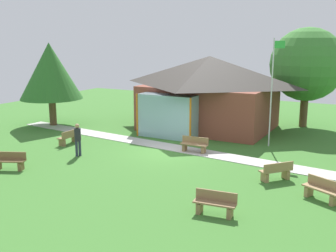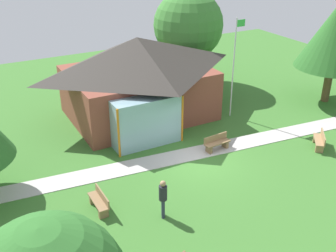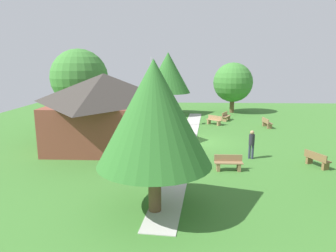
{
  "view_description": "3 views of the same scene",
  "coord_description": "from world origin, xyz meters",
  "px_view_note": "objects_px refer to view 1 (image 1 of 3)",
  "views": [
    {
      "loc": [
        10.11,
        -18.7,
        6.03
      ],
      "look_at": [
        -0.53,
        1.08,
        1.19
      ],
      "focal_mm": 42.95,
      "sensor_mm": 36.0,
      "label": 1
    },
    {
      "loc": [
        -9.96,
        -14.8,
        10.74
      ],
      "look_at": [
        -0.69,
        2.31,
        1.17
      ],
      "focal_mm": 43.47,
      "sensor_mm": 36.0,
      "label": 2
    },
    {
      "loc": [
        -21.48,
        1.3,
        5.71
      ],
      "look_at": [
        -0.02,
        2.24,
        1.18
      ],
      "focal_mm": 32.42,
      "sensor_mm": 36.0,
      "label": 3
    }
  ],
  "objects_px": {
    "visitor_strolling_lawn": "(78,137)",
    "tree_behind_pavilion_right": "(307,65)",
    "bench_front_right": "(215,204)",
    "tree_west_hedge": "(50,71)",
    "flagpole": "(272,88)",
    "bench_rear_near_path": "(194,145)",
    "bench_lawn_far_right": "(322,190)",
    "pavilion": "(208,91)",
    "bench_mid_left": "(69,137)",
    "bench_front_left": "(10,162)",
    "bench_mid_right": "(276,172)"
  },
  "relations": [
    {
      "from": "bench_front_right",
      "to": "tree_west_hedge",
      "type": "height_order",
      "value": "tree_west_hedge"
    },
    {
      "from": "bench_front_left",
      "to": "tree_behind_pavilion_right",
      "type": "bearing_deg",
      "value": -146.35
    },
    {
      "from": "bench_mid_left",
      "to": "bench_front_left",
      "type": "xyz_separation_m",
      "value": [
        0.81,
        -5.0,
        0.0
      ]
    },
    {
      "from": "bench_mid_right",
      "to": "visitor_strolling_lawn",
      "type": "height_order",
      "value": "visitor_strolling_lawn"
    },
    {
      "from": "pavilion",
      "to": "bench_mid_right",
      "type": "distance_m",
      "value": 10.99
    },
    {
      "from": "flagpole",
      "to": "visitor_strolling_lawn",
      "type": "distance_m",
      "value": 11.03
    },
    {
      "from": "pavilion",
      "to": "bench_mid_left",
      "type": "distance_m",
      "value": 9.79
    },
    {
      "from": "pavilion",
      "to": "bench_front_left",
      "type": "xyz_separation_m",
      "value": [
        -4.65,
        -12.83,
        -2.18
      ]
    },
    {
      "from": "bench_front_left",
      "to": "flagpole",
      "type": "bearing_deg",
      "value": -158.09
    },
    {
      "from": "visitor_strolling_lawn",
      "to": "bench_front_left",
      "type": "bearing_deg",
      "value": 4.06
    },
    {
      "from": "bench_lawn_far_right",
      "to": "tree_behind_pavilion_right",
      "type": "relative_size",
      "value": 0.22
    },
    {
      "from": "bench_front_right",
      "to": "tree_west_hedge",
      "type": "distance_m",
      "value": 18.41
    },
    {
      "from": "flagpole",
      "to": "tree_west_hedge",
      "type": "xyz_separation_m",
      "value": [
        -15.18,
        -1.55,
        0.51
      ]
    },
    {
      "from": "bench_rear_near_path",
      "to": "visitor_strolling_lawn",
      "type": "height_order",
      "value": "visitor_strolling_lawn"
    },
    {
      "from": "bench_mid_left",
      "to": "flagpole",
      "type": "bearing_deg",
      "value": -64.7
    },
    {
      "from": "bench_mid_left",
      "to": "visitor_strolling_lawn",
      "type": "xyz_separation_m",
      "value": [
        2.13,
        -1.67,
        0.62
      ]
    },
    {
      "from": "pavilion",
      "to": "flagpole",
      "type": "height_order",
      "value": "flagpole"
    },
    {
      "from": "visitor_strolling_lawn",
      "to": "tree_behind_pavilion_right",
      "type": "bearing_deg",
      "value": 171.22
    },
    {
      "from": "visitor_strolling_lawn",
      "to": "tree_west_hedge",
      "type": "bearing_deg",
      "value": -101.91
    },
    {
      "from": "bench_mid_right",
      "to": "visitor_strolling_lawn",
      "type": "distance_m",
      "value": 10.21
    },
    {
      "from": "bench_rear_near_path",
      "to": "bench_mid_left",
      "type": "xyz_separation_m",
      "value": [
        -7.23,
        -1.89,
        0.0
      ]
    },
    {
      "from": "bench_front_right",
      "to": "flagpole",
      "type": "bearing_deg",
      "value": -92.22
    },
    {
      "from": "bench_lawn_far_right",
      "to": "tree_west_hedge",
      "type": "bearing_deg",
      "value": 10.57
    },
    {
      "from": "bench_mid_right",
      "to": "visitor_strolling_lawn",
      "type": "xyz_separation_m",
      "value": [
        -10.13,
        -1.15,
        0.62
      ]
    },
    {
      "from": "bench_rear_near_path",
      "to": "bench_lawn_far_right",
      "type": "bearing_deg",
      "value": 147.86
    },
    {
      "from": "pavilion",
      "to": "bench_front_left",
      "type": "bearing_deg",
      "value": -109.93
    },
    {
      "from": "flagpole",
      "to": "bench_rear_near_path",
      "type": "xyz_separation_m",
      "value": [
        -3.28,
        -3.22,
        -2.96
      ]
    },
    {
      "from": "pavilion",
      "to": "bench_rear_near_path",
      "type": "distance_m",
      "value": 6.58
    },
    {
      "from": "flagpole",
      "to": "bench_front_right",
      "type": "distance_m",
      "value": 10.62
    },
    {
      "from": "visitor_strolling_lawn",
      "to": "tree_west_hedge",
      "type": "relative_size",
      "value": 0.3
    },
    {
      "from": "bench_rear_near_path",
      "to": "bench_front_left",
      "type": "distance_m",
      "value": 9.41
    },
    {
      "from": "bench_mid_left",
      "to": "bench_front_right",
      "type": "xyz_separation_m",
      "value": [
        11.21,
        -5.07,
        0.0
      ]
    },
    {
      "from": "pavilion",
      "to": "bench_rear_near_path",
      "type": "bearing_deg",
      "value": -73.46
    },
    {
      "from": "bench_rear_near_path",
      "to": "tree_west_hedge",
      "type": "xyz_separation_m",
      "value": [
        -11.91,
        1.67,
        3.46
      ]
    },
    {
      "from": "bench_rear_near_path",
      "to": "bench_front_left",
      "type": "relative_size",
      "value": 0.99
    },
    {
      "from": "pavilion",
      "to": "tree_behind_pavilion_right",
      "type": "relative_size",
      "value": 1.35
    },
    {
      "from": "bench_lawn_far_right",
      "to": "pavilion",
      "type": "bearing_deg",
      "value": -21.07
    },
    {
      "from": "bench_rear_near_path",
      "to": "tree_west_hedge",
      "type": "distance_m",
      "value": 12.51
    },
    {
      "from": "pavilion",
      "to": "visitor_strolling_lawn",
      "type": "distance_m",
      "value": 10.19
    },
    {
      "from": "bench_front_left",
      "to": "pavilion",
      "type": "bearing_deg",
      "value": -134.2
    },
    {
      "from": "bench_mid_left",
      "to": "visitor_strolling_lawn",
      "type": "bearing_deg",
      "value": -128.81
    },
    {
      "from": "bench_rear_near_path",
      "to": "bench_lawn_far_right",
      "type": "relative_size",
      "value": 0.99
    },
    {
      "from": "bench_front_left",
      "to": "bench_lawn_far_right",
      "type": "bearing_deg",
      "value": 168.58
    },
    {
      "from": "bench_front_right",
      "to": "visitor_strolling_lawn",
      "type": "xyz_separation_m",
      "value": [
        -9.09,
        3.4,
        0.62
      ]
    },
    {
      "from": "tree_west_hedge",
      "to": "flagpole",
      "type": "bearing_deg",
      "value": 5.85
    },
    {
      "from": "flagpole",
      "to": "bench_mid_left",
      "type": "xyz_separation_m",
      "value": [
        -10.51,
        -5.11,
        -2.96
      ]
    },
    {
      "from": "bench_mid_left",
      "to": "pavilion",
      "type": "bearing_deg",
      "value": -35.52
    },
    {
      "from": "flagpole",
      "to": "tree_west_hedge",
      "type": "bearing_deg",
      "value": -174.15
    },
    {
      "from": "bench_rear_near_path",
      "to": "tree_behind_pavilion_right",
      "type": "xyz_separation_m",
      "value": [
        3.99,
        9.73,
        3.95
      ]
    },
    {
      "from": "bench_mid_left",
      "to": "bench_lawn_far_right",
      "type": "relative_size",
      "value": 0.98
    }
  ]
}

